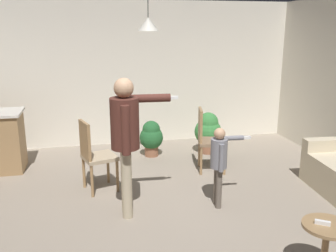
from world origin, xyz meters
name	(u,v)px	position (x,y,z in m)	size (l,w,h in m)	color
ground	(165,219)	(0.00, 0.00, 0.00)	(7.68, 7.68, 0.00)	gray
wall_back	(130,74)	(0.00, 3.20, 1.35)	(6.40, 0.10, 2.70)	silver
side_table_by_couch	(325,244)	(1.18, -1.33, 0.33)	(0.44, 0.44, 0.52)	#99754C
person_adult	(126,132)	(-0.40, 0.24, 1.03)	(0.83, 0.48, 1.66)	tan
person_child	(220,158)	(0.73, 0.20, 0.64)	(0.55, 0.30, 1.02)	#60564C
dining_chair_by_counter	(207,137)	(0.98, 1.39, 0.55)	(0.50, 0.50, 1.00)	#99754C
dining_chair_near_wall	(94,153)	(-0.77, 1.01, 0.55)	(0.52, 0.52, 1.00)	#99754C
potted_plant_corner	(151,137)	(0.25, 2.29, 0.35)	(0.41, 0.41, 0.63)	brown
potted_plant_by_wall	(208,131)	(1.27, 2.24, 0.41)	(0.49, 0.49, 0.74)	brown
spare_remote_on_table	(323,223)	(1.13, -1.32, 0.54)	(0.04, 0.13, 0.04)	white
ceiling_light_pendant	(148,24)	(0.13, 1.77, 2.25)	(0.32, 0.32, 0.55)	silver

